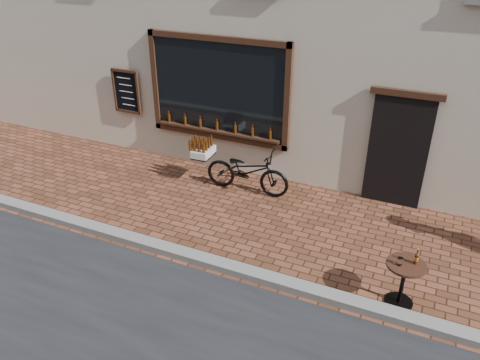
% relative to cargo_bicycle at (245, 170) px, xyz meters
% --- Properties ---
extents(ground, '(90.00, 90.00, 0.00)m').
position_rel_cargo_bicycle_xyz_m(ground, '(0.92, -2.69, -0.48)').
color(ground, '#4C2918').
rests_on(ground, ground).
extents(kerb, '(90.00, 0.25, 0.12)m').
position_rel_cargo_bicycle_xyz_m(kerb, '(0.92, -2.49, -0.42)').
color(kerb, slate).
rests_on(kerb, ground).
extents(cargo_bicycle, '(2.13, 0.69, 1.00)m').
position_rel_cargo_bicycle_xyz_m(cargo_bicycle, '(0.00, 0.00, 0.00)').
color(cargo_bicycle, black).
rests_on(cargo_bicycle, ground).
extents(bistro_table, '(0.56, 0.56, 0.96)m').
position_rel_cargo_bicycle_xyz_m(bistro_table, '(3.40, -2.14, 0.03)').
color(bistro_table, black).
rests_on(bistro_table, ground).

